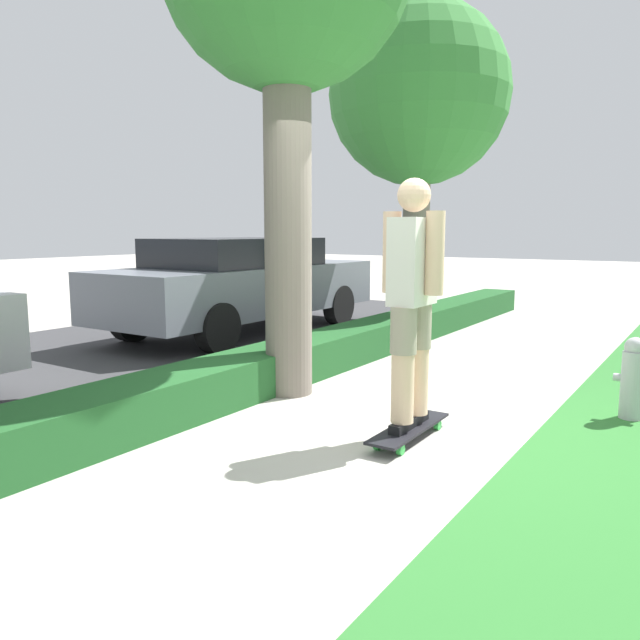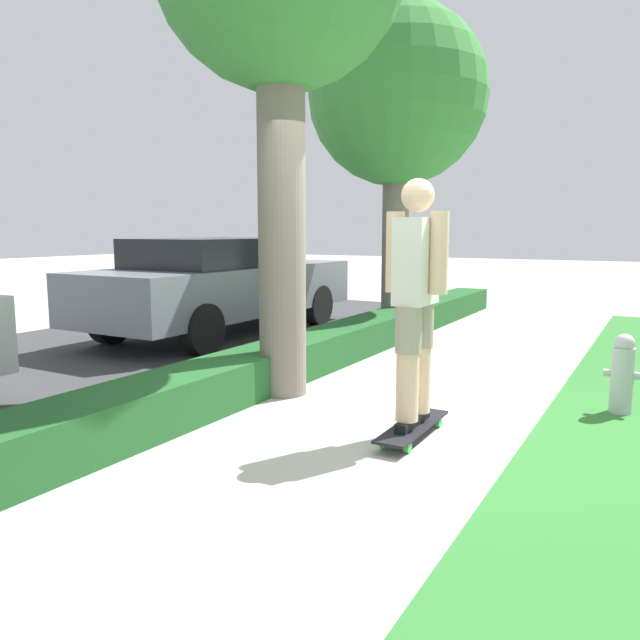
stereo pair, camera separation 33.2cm
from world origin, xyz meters
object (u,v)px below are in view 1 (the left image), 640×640
Objects in this scene: tree_far at (419,97)px; parked_car_middle at (242,282)px; skater_person at (412,297)px; fire_hydrant at (633,379)px; skateboard at (409,429)px.

tree_far reaches higher than parked_car_middle.
skater_person is 5.60m from tree_far.
fire_hydrant is at bearing -42.17° from skater_person.
fire_hydrant is at bearing -105.82° from parked_car_middle.
parked_car_middle is at bearing 53.78° from skateboard.
fire_hydrant is at bearing -42.17° from skateboard.
skateboard is at bearing 137.83° from fire_hydrant.
parked_car_middle is 5.80m from fire_hydrant.
skateboard is at bearing -155.73° from tree_far.
parked_car_middle is 6.87× the size of fire_hydrant.
skateboard is 1.98m from fire_hydrant.
skateboard is 1.41× the size of fire_hydrant.
skateboard is 6.09m from tree_far.
parked_car_middle is at bearing 125.10° from tree_far.
parked_car_middle is (3.10, 4.23, 0.69)m from skateboard.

